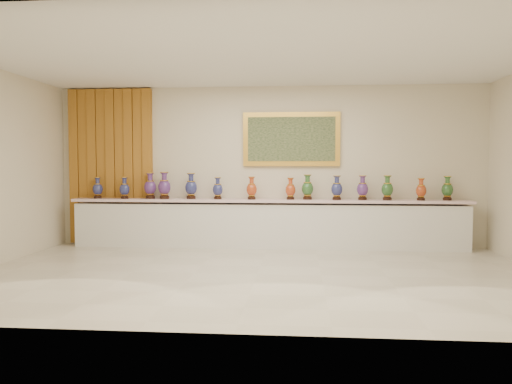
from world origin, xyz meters
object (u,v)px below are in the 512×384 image
counter (268,224)px  vase_1 (125,189)px  vase_2 (150,187)px  vase_0 (98,189)px

counter → vase_1: bearing=-178.8°
counter → vase_2: size_ratio=14.97×
vase_0 → vase_1: 0.54m
counter → vase_0: size_ratio=18.11×
counter → vase_0: 3.29m
vase_0 → vase_2: bearing=1.0°
vase_1 → vase_2: (0.48, 0.06, 0.04)m
counter → vase_1: (-2.69, -0.06, 0.64)m
vase_0 → vase_2: size_ratio=0.83×
vase_0 → vase_1: (0.54, -0.04, 0.00)m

